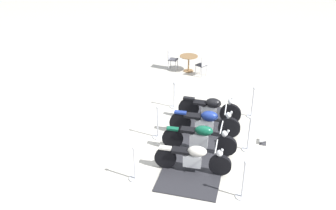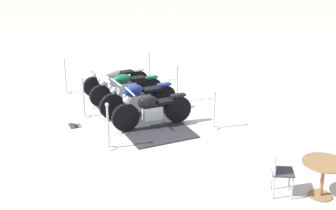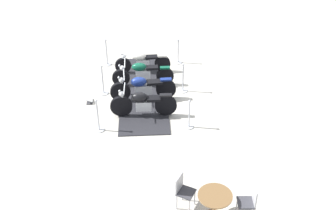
{
  "view_description": "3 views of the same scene",
  "coord_description": "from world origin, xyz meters",
  "px_view_note": "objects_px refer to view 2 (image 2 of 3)",
  "views": [
    {
      "loc": [
        7.16,
        6.32,
        6.19
      ],
      "look_at": [
        -0.21,
        -1.79,
        0.6
      ],
      "focal_mm": 38.42,
      "sensor_mm": 36.0,
      "label": 1
    },
    {
      "loc": [
        -12.1,
        -2.8,
        4.8
      ],
      "look_at": [
        -1.17,
        -1.2,
        0.61
      ],
      "focal_mm": 49.27,
      "sensor_mm": 36.0,
      "label": 2
    },
    {
      "loc": [
        -10.78,
        -7.13,
        8.03
      ],
      "look_at": [
        -1.13,
        -1.65,
        0.64
      ],
      "focal_mm": 45.11,
      "sensor_mm": 36.0,
      "label": 3
    }
  ],
  "objects_px": {
    "motorcycle_cream": "(115,80)",
    "stanchion_right_rear": "(108,134)",
    "stanchion_right_mid": "(84,104)",
    "stanchion_right_front": "(66,82)",
    "motorcycle_black": "(151,109)",
    "stanchion_left_front": "(149,73)",
    "info_placard": "(73,124)",
    "motorcycle_navy": "(138,98)",
    "stanchion_left_mid": "(177,91)",
    "cafe_chair_near_table": "(279,169)",
    "stanchion_left_rear": "(214,116)",
    "motorcycle_forest": "(126,88)",
    "cafe_table": "(324,170)"
  },
  "relations": [
    {
      "from": "stanchion_right_rear",
      "to": "info_placard",
      "type": "relative_size",
      "value": 2.79
    },
    {
      "from": "stanchion_left_front",
      "to": "info_placard",
      "type": "relative_size",
      "value": 2.51
    },
    {
      "from": "stanchion_left_front",
      "to": "info_placard",
      "type": "height_order",
      "value": "stanchion_left_front"
    },
    {
      "from": "stanchion_left_front",
      "to": "stanchion_right_rear",
      "type": "height_order",
      "value": "stanchion_right_rear"
    },
    {
      "from": "stanchion_left_front",
      "to": "cafe_chair_near_table",
      "type": "distance_m",
      "value": 7.7
    },
    {
      "from": "motorcycle_forest",
      "to": "stanchion_left_mid",
      "type": "bearing_deg",
      "value": 160.45
    },
    {
      "from": "stanchion_right_mid",
      "to": "stanchion_left_rear",
      "type": "distance_m",
      "value": 3.58
    },
    {
      "from": "motorcycle_black",
      "to": "info_placard",
      "type": "relative_size",
      "value": 4.67
    },
    {
      "from": "stanchion_right_mid",
      "to": "stanchion_left_rear",
      "type": "xyz_separation_m",
      "value": [
        -0.29,
        -3.57,
        -0.03
      ]
    },
    {
      "from": "stanchion_left_mid",
      "to": "info_placard",
      "type": "bearing_deg",
      "value": 132.27
    },
    {
      "from": "stanchion_right_front",
      "to": "cafe_chair_near_table",
      "type": "distance_m",
      "value": 8.03
    },
    {
      "from": "motorcycle_cream",
      "to": "info_placard",
      "type": "xyz_separation_m",
      "value": [
        -2.68,
        0.45,
        -0.4
      ]
    },
    {
      "from": "motorcycle_cream",
      "to": "stanchion_right_rear",
      "type": "bearing_deg",
      "value": 66.69
    },
    {
      "from": "motorcycle_cream",
      "to": "stanchion_right_mid",
      "type": "xyz_separation_m",
      "value": [
        -1.99,
        0.37,
        -0.09
      ]
    },
    {
      "from": "stanchion_right_mid",
      "to": "info_placard",
      "type": "xyz_separation_m",
      "value": [
        -0.7,
        0.08,
        -0.31
      ]
    },
    {
      "from": "motorcycle_cream",
      "to": "cafe_chair_near_table",
      "type": "bearing_deg",
      "value": 95.43
    },
    {
      "from": "stanchion_left_mid",
      "to": "motorcycle_black",
      "type": "bearing_deg",
      "value": 168.26
    },
    {
      "from": "motorcycle_forest",
      "to": "stanchion_right_mid",
      "type": "height_order",
      "value": "stanchion_right_mid"
    },
    {
      "from": "stanchion_right_front",
      "to": "cafe_table",
      "type": "xyz_separation_m",
      "value": [
        -5.11,
        -6.97,
        0.19
      ]
    },
    {
      "from": "stanchion_right_mid",
      "to": "stanchion_right_front",
      "type": "distance_m",
      "value": 2.18
    },
    {
      "from": "motorcycle_black",
      "to": "cafe_table",
      "type": "bearing_deg",
      "value": 112.05
    },
    {
      "from": "motorcycle_cream",
      "to": "stanchion_right_front",
      "type": "bearing_deg",
      "value": -29.8
    },
    {
      "from": "stanchion_right_mid",
      "to": "stanchion_right_front",
      "type": "bearing_deg",
      "value": 32.93
    },
    {
      "from": "motorcycle_black",
      "to": "stanchion_left_rear",
      "type": "height_order",
      "value": "motorcycle_black"
    },
    {
      "from": "motorcycle_forest",
      "to": "stanchion_right_rear",
      "type": "distance_m",
      "value": 3.01
    },
    {
      "from": "motorcycle_forest",
      "to": "stanchion_left_mid",
      "type": "relative_size",
      "value": 1.73
    },
    {
      "from": "stanchion_right_mid",
      "to": "info_placard",
      "type": "bearing_deg",
      "value": 173.14
    },
    {
      "from": "motorcycle_cream",
      "to": "motorcycle_black",
      "type": "bearing_deg",
      "value": 87.46
    },
    {
      "from": "motorcycle_forest",
      "to": "stanchion_left_rear",
      "type": "height_order",
      "value": "stanchion_left_rear"
    },
    {
      "from": "motorcycle_black",
      "to": "stanchion_right_front",
      "type": "height_order",
      "value": "stanchion_right_front"
    },
    {
      "from": "motorcycle_black",
      "to": "stanchion_right_rear",
      "type": "relative_size",
      "value": 1.67
    },
    {
      "from": "motorcycle_forest",
      "to": "stanchion_right_mid",
      "type": "distance_m",
      "value": 1.47
    },
    {
      "from": "motorcycle_forest",
      "to": "stanchion_right_rear",
      "type": "height_order",
      "value": "stanchion_right_rear"
    },
    {
      "from": "motorcycle_black",
      "to": "stanchion_left_rear",
      "type": "xyz_separation_m",
      "value": [
        0.19,
        -1.61,
        -0.17
      ]
    },
    {
      "from": "motorcycle_forest",
      "to": "motorcycle_navy",
      "type": "bearing_deg",
      "value": 89.27
    },
    {
      "from": "motorcycle_black",
      "to": "stanchion_left_front",
      "type": "height_order",
      "value": "motorcycle_black"
    },
    {
      "from": "motorcycle_forest",
      "to": "stanchion_left_rear",
      "type": "bearing_deg",
      "value": 117.57
    },
    {
      "from": "stanchion_right_front",
      "to": "motorcycle_forest",
      "type": "bearing_deg",
      "value": -107.79
    },
    {
      "from": "info_placard",
      "to": "stanchion_right_rear",
      "type": "bearing_deg",
      "value": -164.68
    },
    {
      "from": "motorcycle_cream",
      "to": "stanchion_right_front",
      "type": "xyz_separation_m",
      "value": [
        -0.15,
        1.55,
        -0.09
      ]
    },
    {
      "from": "motorcycle_navy",
      "to": "stanchion_left_rear",
      "type": "xyz_separation_m",
      "value": [
        -0.63,
        -2.14,
        -0.17
      ]
    },
    {
      "from": "motorcycle_navy",
      "to": "stanchion_right_rear",
      "type": "relative_size",
      "value": 1.68
    },
    {
      "from": "stanchion_left_rear",
      "to": "motorcycle_forest",
      "type": "bearing_deg",
      "value": 61.43
    },
    {
      "from": "stanchion_right_front",
      "to": "info_placard",
      "type": "xyz_separation_m",
      "value": [
        -2.53,
        -1.1,
        -0.31
      ]
    },
    {
      "from": "stanchion_left_front",
      "to": "stanchion_left_rear",
      "type": "bearing_deg",
      "value": -147.07
    },
    {
      "from": "stanchion_right_rear",
      "to": "cafe_chair_near_table",
      "type": "bearing_deg",
      "value": -111.61
    },
    {
      "from": "motorcycle_cream",
      "to": "motorcycle_black",
      "type": "relative_size",
      "value": 0.95
    },
    {
      "from": "stanchion_left_mid",
      "to": "motorcycle_forest",
      "type": "bearing_deg",
      "value": 104.31
    },
    {
      "from": "stanchion_left_mid",
      "to": "stanchion_right_mid",
      "type": "bearing_deg",
      "value": 122.93
    },
    {
      "from": "info_placard",
      "to": "cafe_table",
      "type": "distance_m",
      "value": 6.43
    }
  ]
}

